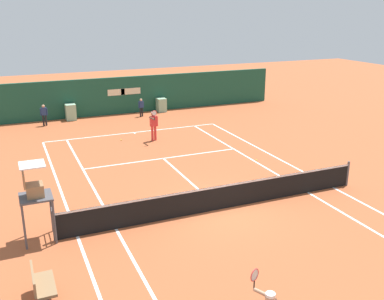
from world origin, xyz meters
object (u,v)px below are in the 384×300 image
(tennis_ball_by_sideline, at_px, (195,192))
(player_on_baseline, at_px, (154,123))
(player_bench, at_px, (41,283))
(tennis_ball_mid_court, at_px, (121,140))
(tennis_ball_near_service_line, at_px, (256,160))
(umpire_chair, at_px, (35,192))
(ball_kid_centre_post, at_px, (44,114))
(ball_kid_left_post, at_px, (141,106))

(tennis_ball_by_sideline, bearing_deg, player_on_baseline, 83.73)
(player_bench, bearing_deg, player_on_baseline, 150.11)
(player_bench, relative_size, tennis_ball_mid_court, 17.44)
(player_on_baseline, distance_m, tennis_ball_near_service_line, 6.47)
(umpire_chair, distance_m, tennis_ball_by_sideline, 6.57)
(player_on_baseline, bearing_deg, ball_kid_centre_post, -56.93)
(tennis_ball_near_service_line, bearing_deg, tennis_ball_mid_court, 131.01)
(player_on_baseline, height_order, tennis_ball_mid_court, player_on_baseline)
(tennis_ball_by_sideline, xyz_separation_m, tennis_ball_near_service_line, (4.39, 2.49, 0.00))
(ball_kid_left_post, distance_m, tennis_ball_mid_court, 5.95)
(umpire_chair, bearing_deg, tennis_ball_mid_court, 152.31)
(ball_kid_centre_post, relative_size, tennis_ball_by_sideline, 20.23)
(ball_kid_centre_post, xyz_separation_m, tennis_ball_by_sideline, (4.52, -13.76, -0.76))
(tennis_ball_mid_court, bearing_deg, ball_kid_left_post, 61.68)
(player_bench, xyz_separation_m, tennis_ball_mid_court, (5.52, 13.36, -0.47))
(player_bench, relative_size, tennis_ball_near_service_line, 17.44)
(ball_kid_centre_post, bearing_deg, tennis_ball_near_service_line, 138.14)
(umpire_chair, distance_m, ball_kid_centre_post, 15.39)
(player_bench, distance_m, ball_kid_centre_post, 18.66)
(umpire_chair, distance_m, player_bench, 3.49)
(ball_kid_left_post, relative_size, tennis_ball_by_sideline, 18.57)
(tennis_ball_mid_court, bearing_deg, tennis_ball_near_service_line, -48.99)
(player_bench, distance_m, tennis_ball_near_service_line, 13.04)
(player_bench, distance_m, ball_kid_left_post, 20.34)
(ball_kid_centre_post, distance_m, tennis_ball_near_service_line, 14.39)
(player_bench, xyz_separation_m, player_on_baseline, (7.26, 12.63, 0.50))
(umpire_chair, distance_m, ball_kid_left_post, 17.32)
(player_on_baseline, bearing_deg, ball_kid_left_post, -109.27)
(tennis_ball_by_sideline, relative_size, tennis_ball_mid_court, 1.00)
(tennis_ball_near_service_line, bearing_deg, player_bench, -145.96)
(tennis_ball_by_sideline, bearing_deg, ball_kid_left_post, 82.06)
(umpire_chair, relative_size, player_on_baseline, 1.39)
(ball_kid_left_post, relative_size, tennis_ball_near_service_line, 18.57)
(tennis_ball_by_sideline, bearing_deg, player_bench, -143.11)
(player_on_baseline, relative_size, tennis_ball_by_sideline, 27.72)
(tennis_ball_mid_court, bearing_deg, umpire_chair, -117.69)
(ball_kid_left_post, bearing_deg, tennis_ball_by_sideline, 72.63)
(umpire_chair, distance_m, tennis_ball_near_service_line, 11.42)
(ball_kid_left_post, xyz_separation_m, tennis_ball_by_sideline, (-1.92, -13.76, -0.69))
(player_on_baseline, xyz_separation_m, ball_kid_centre_post, (-5.38, 5.93, -0.21))
(player_on_baseline, distance_m, ball_kid_centre_post, 8.01)
(ball_kid_left_post, height_order, tennis_ball_near_service_line, ball_kid_left_post)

